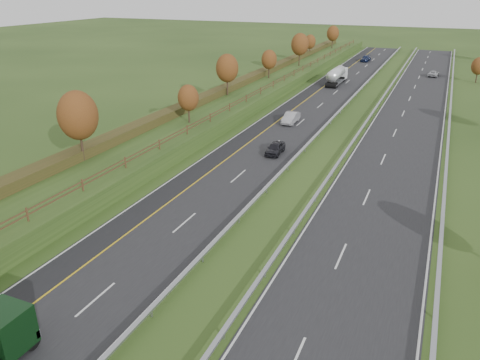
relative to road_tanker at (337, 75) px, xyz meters
The scene contains 17 objects.
ground 37.83m from the road_tanker, 76.89° to the right, with size 400.00×400.00×0.00m, color #284017.
near_carriageway 31.86m from the road_tanker, 88.98° to the right, with size 10.50×200.00×0.04m, color black.
far_carriageway 36.14m from the road_tanker, 61.78° to the right, with size 10.50×200.00×0.04m, color black.
hard_shoulder 32.01m from the road_tanker, 95.71° to the right, with size 3.00×200.00×0.04m, color black.
lane_markings 32.72m from the road_tanker, 77.68° to the right, with size 26.75×200.00×0.01m.
embankment_left 34.16m from the road_tanker, 111.35° to the right, with size 12.00×200.00×2.00m, color #284017.
hedge_left 34.93m from the road_tanker, 114.41° to the right, with size 2.20×180.00×1.10m, color #333516.
fence_left 33.19m from the road_tanker, 103.83° to the right, with size 0.12×189.06×1.20m.
median_barrier_near 32.44m from the road_tanker, 78.85° to the right, with size 0.32×200.00×0.71m.
median_barrier_far 33.79m from the road_tanker, 70.33° to the right, with size 0.32×200.00×0.71m.
outer_barrier_far 39.19m from the road_tanker, 54.28° to the right, with size 0.32×200.00×0.71m.
trees_left 37.46m from the road_tanker, 108.95° to the right, with size 6.64×164.30×7.66m.
road_tanker is the anchor object (origin of this frame).
car_dark_near 48.22m from the road_tanker, 86.37° to the right, with size 1.71×4.26×1.45m, color black.
car_silver_mid 33.65m from the road_tanker, 89.21° to the right, with size 1.72×4.93×1.63m, color #9A9A9E.
car_small_far 34.99m from the road_tanker, 89.46° to the left, with size 2.12×5.23×1.52m, color #141F41.
car_oncoming 25.75m from the road_tanker, 43.34° to the left, with size 2.15×4.67×1.30m, color #BCBDC1.
Camera 1 is at (20.50, -8.96, 19.57)m, focal length 35.00 mm.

